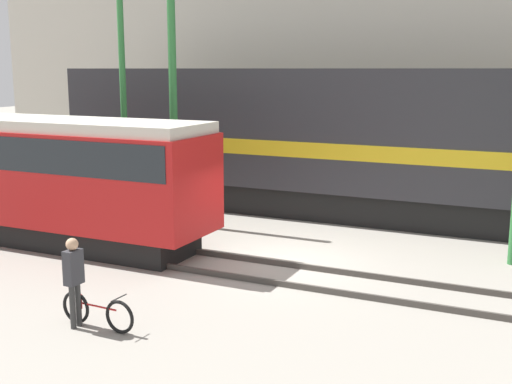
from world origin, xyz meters
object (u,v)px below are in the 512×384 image
utility_pole_left (123,80)px  freight_locomotive (320,139)px  person (74,273)px  streetcar (55,173)px  bicycle (97,312)px  utility_pole_center (173,112)px

utility_pole_left → freight_locomotive: bearing=31.7°
person → utility_pole_left: (-4.67, 7.99, 3.49)m
freight_locomotive → utility_pole_left: 6.81m
freight_locomotive → person: size_ratio=10.52×
streetcar → person: 6.52m
streetcar → utility_pole_left: 4.26m
bicycle → person: bearing=-162.1°
person → utility_pole_center: 8.82m
freight_locomotive → utility_pole_left: bearing=-148.3°
freight_locomotive → bicycle: size_ratio=10.74×
streetcar → person: (4.55, -4.57, -0.95)m
bicycle → streetcar: bearing=138.2°
freight_locomotive → utility_pole_left: (-5.54, -3.42, 1.99)m
person → freight_locomotive: bearing=85.7°
streetcar → person: size_ratio=5.27×
bicycle → utility_pole_left: size_ratio=0.19×
freight_locomotive → bicycle: 11.51m
streetcar → utility_pole_left: utility_pole_left is taller
streetcar → freight_locomotive: bearing=51.6°
freight_locomotive → utility_pole_center: size_ratio=2.61×
bicycle → person: (-0.41, -0.13, 0.76)m
freight_locomotive → streetcar: size_ratio=2.00×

